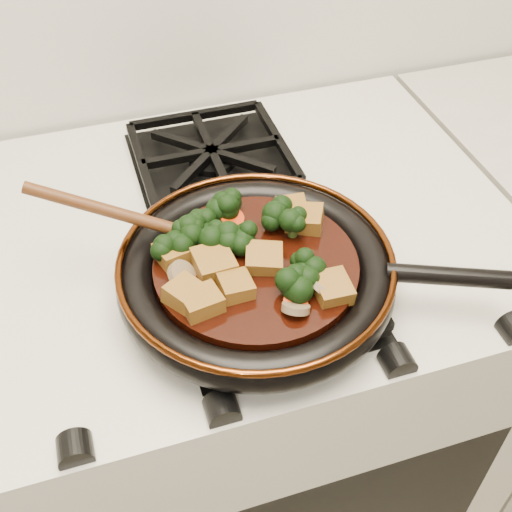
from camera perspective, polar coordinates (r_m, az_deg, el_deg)
name	(u,v)px	position (r m, az deg, el deg)	size (l,w,h in m)	color
stove	(243,403)	(1.23, -1.16, -12.92)	(0.76, 0.60, 0.90)	beige
burner_grate_front	(271,288)	(0.77, 1.34, -2.84)	(0.23, 0.23, 0.03)	black
burner_grate_back	(212,157)	(0.98, -3.94, 8.81)	(0.23, 0.23, 0.03)	black
skillet	(258,272)	(0.75, 0.17, -1.42)	(0.43, 0.33, 0.05)	black
braising_sauce	(256,269)	(0.75, 0.00, -1.14)	(0.24, 0.24, 0.02)	black
tofu_cube_0	(304,220)	(0.78, 4.32, 3.25)	(0.04, 0.04, 0.02)	brown
tofu_cube_1	(236,287)	(0.70, -1.82, -2.76)	(0.04, 0.04, 0.02)	brown
tofu_cube_2	(214,268)	(0.73, -3.74, -1.08)	(0.03, 0.03, 0.02)	brown
tofu_cube_3	(214,264)	(0.73, -3.77, -0.69)	(0.04, 0.05, 0.02)	brown
tofu_cube_4	(332,288)	(0.71, 6.80, -2.87)	(0.04, 0.04, 0.02)	brown
tofu_cube_5	(264,260)	(0.73, 0.69, -0.32)	(0.04, 0.04, 0.02)	brown
tofu_cube_6	(292,209)	(0.80, 3.18, 4.24)	(0.03, 0.04, 0.02)	brown
tofu_cube_7	(202,303)	(0.69, -4.86, -4.16)	(0.04, 0.04, 0.02)	brown
tofu_cube_8	(173,254)	(0.75, -7.38, 0.21)	(0.04, 0.04, 0.02)	brown
tofu_cube_9	(187,295)	(0.70, -6.18, -3.49)	(0.04, 0.04, 0.02)	brown
broccoli_floret_0	(296,287)	(0.70, 3.62, -2.74)	(0.06, 0.06, 0.05)	black
broccoli_floret_1	(238,240)	(0.75, -1.62, 1.42)	(0.06, 0.06, 0.06)	black
broccoli_floret_2	(190,241)	(0.76, -5.86, 1.31)	(0.06, 0.06, 0.05)	black
broccoli_floret_3	(218,239)	(0.76, -3.43, 1.48)	(0.06, 0.06, 0.05)	black
broccoli_floret_4	(301,265)	(0.73, 4.03, -0.82)	(0.06, 0.06, 0.05)	black
broccoli_floret_5	(224,209)	(0.80, -2.89, 4.21)	(0.06, 0.06, 0.05)	black
broccoli_floret_6	(173,253)	(0.75, -7.36, 0.26)	(0.06, 0.06, 0.05)	black
broccoli_floret_7	(293,226)	(0.77, 3.34, 2.65)	(0.06, 0.06, 0.06)	black
broccoli_floret_8	(197,225)	(0.77, -5.23, 2.79)	(0.06, 0.06, 0.05)	black
broccoli_floret_9	(276,218)	(0.78, 1.80, 3.42)	(0.06, 0.06, 0.06)	black
carrot_coin_0	(296,302)	(0.69, 3.54, -4.11)	(0.03, 0.03, 0.01)	#BD2A05
carrot_coin_1	(232,218)	(0.79, -2.16, 3.37)	(0.03, 0.03, 0.01)	#BD2A05
carrot_coin_2	(195,307)	(0.69, -5.42, -4.55)	(0.03, 0.03, 0.01)	#BD2A05
carrot_coin_3	(331,291)	(0.71, 6.67, -3.07)	(0.03, 0.03, 0.01)	#BD2A05
mushroom_slice_0	(321,289)	(0.71, 5.82, -2.96)	(0.03, 0.03, 0.01)	#796246
mushroom_slice_1	(296,308)	(0.69, 3.55, -4.64)	(0.03, 0.03, 0.01)	#796246
mushroom_slice_2	(183,276)	(0.72, -6.50, -1.75)	(0.04, 0.04, 0.01)	#796246
wooden_spoon	(158,225)	(0.76, -8.67, 2.76)	(0.14, 0.08, 0.22)	#4B2710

